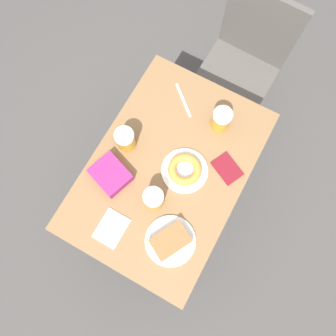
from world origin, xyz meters
The scene contains 12 objects.
ground_plane centered at (0.00, 0.00, 0.00)m, with size 8.00×8.00×0.00m, color #474442.
table centered at (0.00, 0.00, 0.66)m, with size 0.65×0.94×0.73m.
chair centered at (0.04, 0.82, 0.53)m, with size 0.41×0.41×0.89m.
plate_with_cake centered at (0.16, -0.26, 0.75)m, with size 0.21×0.21×0.05m.
plate_with_donut centered at (0.07, 0.03, 0.75)m, with size 0.20×0.20×0.05m.
beer_mug_left centered at (0.02, -0.15, 0.79)m, with size 0.08×0.08×0.11m.
beer_mug_center centered at (0.10, 0.29, 0.79)m, with size 0.08×0.08×0.11m.
beer_mug_right centered at (-0.21, 0.01, 0.79)m, with size 0.08×0.08×0.11m.
napkin_folded centered at (-0.08, -0.33, 0.74)m, with size 0.11×0.14×0.00m.
fork centered at (-0.10, 0.32, 0.74)m, with size 0.14×0.13×0.00m.
passport_near_edge centered at (0.22, 0.13, 0.74)m, with size 0.15×0.13×0.01m.
blue_pouch centered at (-0.20, -0.14, 0.76)m, with size 0.19×0.17×0.05m.
Camera 1 is at (0.17, -0.32, 2.11)m, focal length 35.00 mm.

